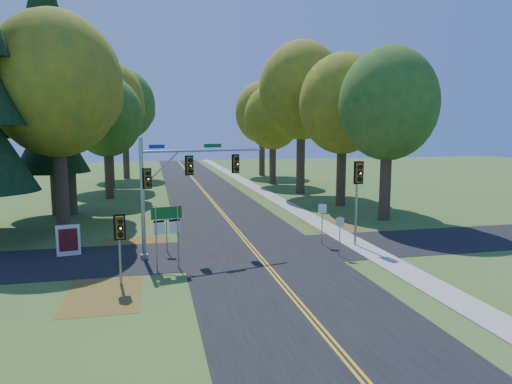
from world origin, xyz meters
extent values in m
plane|color=#3B6022|center=(0.00, 0.00, 0.00)|extent=(160.00, 160.00, 0.00)
cube|color=black|center=(0.00, 0.00, 0.01)|extent=(8.00, 160.00, 0.02)
cube|color=black|center=(0.00, 2.00, 0.01)|extent=(60.00, 6.00, 0.02)
cube|color=gold|center=(-0.10, 0.00, 0.03)|extent=(0.10, 160.00, 0.01)
cube|color=gold|center=(0.10, 0.00, 0.03)|extent=(0.10, 160.00, 0.01)
cube|color=#9E998E|center=(6.20, 0.00, 0.03)|extent=(1.60, 160.00, 0.06)
cube|color=brown|center=(-6.50, 4.00, 0.01)|extent=(4.00, 6.00, 0.00)
cube|color=brown|center=(6.80, 6.00, 0.01)|extent=(3.50, 8.00, 0.00)
cube|color=brown|center=(-7.50, -3.00, 0.01)|extent=(3.00, 5.00, 0.00)
cylinder|color=#38281C|center=(-11.20, 9.30, 3.38)|extent=(0.86, 0.86, 6.75)
ellipsoid|color=#AB9016|center=(-11.20, 9.30, 9.55)|extent=(8.00, 8.00, 9.20)
sphere|color=#AB9016|center=(-9.60, 10.50, 8.75)|extent=(4.80, 4.80, 4.80)
sphere|color=#AB9016|center=(-12.60, 8.50, 10.35)|extent=(4.40, 4.40, 4.40)
cylinder|color=#38281C|center=(11.50, 8.70, 3.04)|extent=(0.83, 0.83, 6.08)
ellipsoid|color=#4D7825|center=(11.50, 8.70, 8.60)|extent=(7.20, 7.20, 8.28)
sphere|color=#4D7825|center=(12.94, 9.78, 7.88)|extent=(4.32, 4.32, 4.32)
sphere|color=#4D7825|center=(10.24, 7.98, 9.32)|extent=(3.96, 3.96, 3.96)
cylinder|color=#38281C|center=(-11.80, 16.20, 3.71)|extent=(0.89, 0.89, 7.42)
ellipsoid|color=#AB9016|center=(-11.80, 16.20, 10.43)|extent=(8.60, 8.60, 9.89)
sphere|color=#AB9016|center=(-10.08, 17.49, 9.57)|extent=(5.16, 5.16, 5.16)
sphere|color=#AB9016|center=(-13.30, 15.34, 11.29)|extent=(4.73, 4.73, 4.73)
cylinder|color=#38281C|center=(10.90, 15.50, 3.15)|extent=(0.84, 0.84, 6.30)
ellipsoid|color=#AB9016|center=(10.90, 15.50, 8.96)|extent=(7.60, 7.60, 8.74)
sphere|color=#AB9016|center=(12.42, 16.64, 8.20)|extent=(4.56, 4.56, 4.56)
sphere|color=#AB9016|center=(9.57, 14.74, 9.72)|extent=(4.18, 4.18, 4.18)
cylinder|color=#38281C|center=(-9.60, 24.40, 2.81)|extent=(0.81, 0.81, 5.62)
ellipsoid|color=#4D7825|center=(-9.60, 24.40, 8.00)|extent=(6.80, 6.80, 7.82)
sphere|color=#4D7825|center=(-8.24, 25.42, 7.33)|extent=(4.08, 4.08, 4.08)
sphere|color=#4D7825|center=(-10.79, 23.72, 8.69)|extent=(3.74, 3.74, 3.74)
cylinder|color=#38281C|center=(9.80, 23.60, 3.83)|extent=(0.90, 0.90, 7.65)
ellipsoid|color=#AB9016|center=(9.80, 23.60, 10.73)|extent=(8.80, 8.80, 10.12)
sphere|color=#AB9016|center=(11.56, 24.92, 9.85)|extent=(5.28, 5.28, 5.28)
sphere|color=#AB9016|center=(8.26, 22.72, 11.61)|extent=(4.84, 4.84, 4.84)
cylinder|color=#38281C|center=(-10.20, 33.10, 3.49)|extent=(0.87, 0.87, 6.98)
ellipsoid|color=#AB9016|center=(-10.20, 33.10, 9.85)|extent=(8.20, 8.20, 9.43)
sphere|color=#AB9016|center=(-8.56, 34.33, 9.03)|extent=(4.92, 4.92, 4.92)
sphere|color=#AB9016|center=(-11.63, 32.28, 10.67)|extent=(4.51, 4.51, 4.51)
cylinder|color=#38281C|center=(9.20, 32.80, 2.93)|extent=(0.82, 0.82, 5.85)
ellipsoid|color=#AB9016|center=(9.20, 32.80, 8.30)|extent=(7.00, 7.00, 8.05)
sphere|color=#AB9016|center=(10.60, 33.85, 7.60)|extent=(4.20, 4.20, 4.20)
sphere|color=#AB9016|center=(7.97, 32.10, 9.00)|extent=(3.85, 3.85, 3.85)
cylinder|color=#38281C|center=(-9.00, 44.00, 3.60)|extent=(0.88, 0.88, 7.20)
ellipsoid|color=#4D7825|center=(-9.00, 44.00, 10.14)|extent=(8.40, 8.40, 9.66)
sphere|color=#4D7825|center=(-7.32, 45.26, 9.30)|extent=(5.04, 5.04, 5.04)
sphere|color=#4D7825|center=(-10.47, 43.16, 10.98)|extent=(4.62, 4.62, 4.62)
cylinder|color=#38281C|center=(10.40, 43.50, 3.26)|extent=(0.85, 0.85, 6.53)
ellipsoid|color=#AB9016|center=(10.40, 43.50, 9.26)|extent=(7.80, 7.80, 8.97)
sphere|color=#AB9016|center=(11.96, 44.67, 8.47)|extent=(4.68, 4.68, 4.68)
sphere|color=#AB9016|center=(9.04, 42.72, 10.04)|extent=(4.29, 4.29, 4.29)
cylinder|color=#38281C|center=(-13.00, 16.00, 1.71)|extent=(0.50, 0.50, 3.42)
cone|color=black|center=(-13.00, 16.00, 6.15)|extent=(5.60, 5.60, 5.45)
cone|color=black|center=(-13.00, 16.00, 10.04)|extent=(4.57, 4.57, 5.45)
cone|color=black|center=(-13.00, 16.00, 13.94)|extent=(3.55, 3.55, 5.45)
cylinder|color=#9B9EA3|center=(-5.93, 1.69, 3.16)|extent=(0.20, 0.20, 6.31)
cylinder|color=#9B9EA3|center=(-5.93, 1.69, 0.14)|extent=(0.40, 0.40, 0.27)
cylinder|color=#9B9EA3|center=(-2.65, 2.52, 5.59)|extent=(6.59, 1.78, 0.13)
cylinder|color=#9B9EA3|center=(-4.97, 1.93, 4.69)|extent=(2.00, 0.58, 1.86)
cylinder|color=#9B9EA3|center=(-3.49, 2.31, 5.43)|extent=(0.04, 0.04, 0.32)
cube|color=#72590C|center=(-3.49, 2.31, 4.82)|extent=(0.36, 0.34, 0.90)
cube|color=black|center=(-3.49, 2.31, 4.82)|extent=(0.46, 0.14, 1.06)
sphere|color=orange|center=(-3.43, 2.11, 4.82)|extent=(0.16, 0.16, 0.16)
cylinder|color=black|center=(-3.43, 2.11, 5.11)|extent=(0.25, 0.19, 0.22)
cylinder|color=black|center=(-3.43, 2.11, 4.82)|extent=(0.25, 0.19, 0.22)
cylinder|color=black|center=(-3.43, 2.11, 4.53)|extent=(0.25, 0.19, 0.22)
cylinder|color=#9B9EA3|center=(-0.86, 2.97, 5.43)|extent=(0.04, 0.04, 0.32)
cube|color=#72590C|center=(-0.86, 2.97, 4.82)|extent=(0.36, 0.34, 0.90)
cube|color=black|center=(-0.86, 2.97, 4.82)|extent=(0.46, 0.14, 1.06)
sphere|color=orange|center=(-0.81, 2.77, 4.82)|extent=(0.16, 0.16, 0.16)
cylinder|color=black|center=(-0.81, 2.77, 5.11)|extent=(0.25, 0.19, 0.22)
cylinder|color=black|center=(-0.81, 2.77, 4.82)|extent=(0.25, 0.19, 0.22)
cylinder|color=black|center=(-0.81, 2.77, 4.53)|extent=(0.25, 0.19, 0.22)
cube|color=#72590C|center=(-5.68, 1.61, 4.24)|extent=(0.36, 0.34, 0.90)
cube|color=black|center=(-5.68, 1.61, 4.24)|extent=(0.46, 0.14, 1.06)
sphere|color=orange|center=(-5.63, 1.41, 4.24)|extent=(0.16, 0.16, 0.16)
cylinder|color=black|center=(-5.63, 1.41, 4.53)|extent=(0.25, 0.19, 0.22)
cylinder|color=black|center=(-5.63, 1.41, 4.24)|extent=(0.25, 0.19, 0.22)
cylinder|color=black|center=(-5.63, 1.41, 3.95)|extent=(0.25, 0.19, 0.22)
cube|color=navy|center=(-5.15, 1.89, 5.84)|extent=(0.80, 0.23, 0.20)
cube|color=#0C5926|center=(-2.17, 2.64, 5.84)|extent=(0.97, 0.28, 0.20)
cylinder|color=#919599|center=(5.99, 1.89, 2.42)|extent=(0.13, 0.13, 4.84)
cube|color=#72590C|center=(5.96, 1.65, 4.29)|extent=(0.41, 0.37, 1.10)
cube|color=black|center=(5.96, 1.65, 4.29)|extent=(0.57, 0.10, 1.30)
sphere|color=orange|center=(5.93, 1.39, 4.29)|extent=(0.20, 0.20, 0.20)
cylinder|color=black|center=(5.93, 1.39, 4.64)|extent=(0.28, 0.20, 0.26)
cylinder|color=black|center=(5.93, 1.39, 4.29)|extent=(0.28, 0.20, 0.26)
cylinder|color=black|center=(5.93, 1.39, 3.94)|extent=(0.28, 0.20, 0.26)
cylinder|color=gray|center=(-6.88, -2.06, 1.53)|extent=(0.12, 0.12, 3.07)
cube|color=#72590C|center=(-6.83, -2.26, 2.59)|extent=(0.38, 0.35, 0.96)
cube|color=black|center=(-6.83, -2.26, 2.59)|extent=(0.49, 0.14, 1.13)
sphere|color=orange|center=(-6.78, -2.48, 2.59)|extent=(0.17, 0.17, 0.17)
cylinder|color=black|center=(-6.78, -2.48, 2.90)|extent=(0.26, 0.20, 0.23)
cylinder|color=black|center=(-6.78, -2.48, 2.59)|extent=(0.26, 0.20, 0.23)
cylinder|color=black|center=(-6.78, -2.48, 2.28)|extent=(0.26, 0.20, 0.23)
cylinder|color=gray|center=(-5.32, -0.48, 1.58)|extent=(0.06, 0.06, 3.15)
cylinder|color=gray|center=(-4.28, -0.28, 1.58)|extent=(0.06, 0.06, 3.15)
cube|color=#0D5B1E|center=(-4.81, -0.35, 2.78)|extent=(1.45, 0.32, 0.58)
cube|color=silver|center=(-4.81, -0.35, 2.78)|extent=(1.24, 0.24, 0.08)
cube|color=silver|center=(-5.17, -0.42, 2.05)|extent=(0.52, 0.14, 0.58)
cube|color=black|center=(-5.17, -0.42, 2.39)|extent=(0.52, 0.10, 0.11)
cube|color=silver|center=(-4.44, -0.28, 2.05)|extent=(0.52, 0.14, 0.58)
cube|color=black|center=(-4.44, -0.28, 2.39)|extent=(0.52, 0.10, 0.11)
cube|color=white|center=(-9.90, 3.31, 0.84)|extent=(1.22, 0.36, 1.68)
cube|color=maroon|center=(-9.88, 3.22, 0.88)|extent=(0.92, 0.17, 1.21)
cube|color=white|center=(-10.36, 3.24, 0.14)|extent=(0.09, 0.09, 0.28)
cube|color=white|center=(-9.44, 3.38, 0.14)|extent=(0.09, 0.09, 0.28)
cylinder|color=gray|center=(4.20, 2.60, 1.24)|extent=(0.06, 0.06, 2.49)
cube|color=white|center=(4.19, 2.58, 2.15)|extent=(0.47, 0.17, 0.51)
cylinder|color=gray|center=(4.20, 0.00, 1.08)|extent=(0.05, 0.05, 2.17)
cube|color=silver|center=(4.19, -0.02, 1.87)|extent=(0.39, 0.19, 0.44)
cylinder|color=gray|center=(-4.74, 2.83, 1.21)|extent=(0.05, 0.05, 2.41)
cube|color=silver|center=(-4.75, 2.81, 2.08)|extent=(0.46, 0.13, 0.49)
camera|label=1|loc=(-5.36, -22.08, 6.68)|focal=32.00mm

